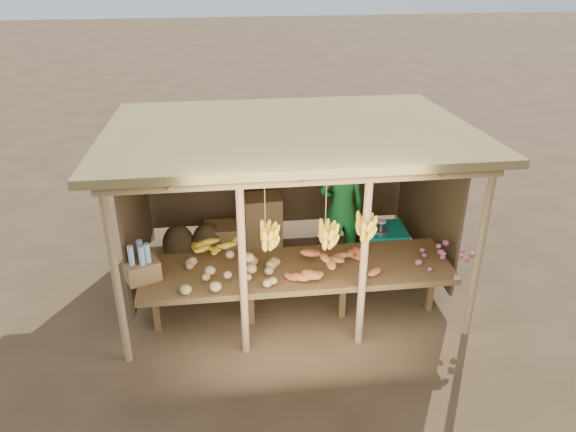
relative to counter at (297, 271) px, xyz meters
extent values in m
plane|color=brown|center=(0.00, 0.95, -0.74)|extent=(60.00, 60.00, 0.00)
cylinder|color=tan|center=(-2.10, -0.55, 0.36)|extent=(0.09, 0.09, 2.20)
cylinder|color=tan|center=(2.10, -0.55, 0.36)|extent=(0.09, 0.09, 2.20)
cylinder|color=tan|center=(-2.10, 2.45, 0.36)|extent=(0.09, 0.09, 2.20)
cylinder|color=tan|center=(2.10, 2.45, 0.36)|extent=(0.09, 0.09, 2.20)
cylinder|color=tan|center=(-0.70, -0.55, 0.36)|extent=(0.09, 0.09, 2.20)
cylinder|color=tan|center=(0.70, -0.55, 0.36)|extent=(0.09, 0.09, 2.20)
cylinder|color=tan|center=(0.00, -0.55, 1.46)|extent=(4.40, 0.09, 0.09)
cylinder|color=tan|center=(0.00, 2.45, 1.46)|extent=(4.40, 0.09, 0.09)
cube|color=olive|center=(0.00, 0.95, 1.55)|extent=(4.70, 3.50, 0.28)
cube|color=#4D3B23|center=(0.00, 2.43, 0.47)|extent=(4.20, 0.04, 1.98)
cube|color=#4D3B23|center=(-2.08, 1.15, 0.47)|extent=(0.04, 2.40, 1.98)
cube|color=#4D3B23|center=(2.08, 1.15, 0.47)|extent=(0.04, 2.40, 1.98)
cube|color=brown|center=(0.00, 0.00, 0.02)|extent=(3.90, 1.05, 0.08)
cube|color=brown|center=(-1.80, 0.00, -0.38)|extent=(0.08, 0.08, 0.72)
cube|color=brown|center=(-0.60, 0.00, -0.38)|extent=(0.08, 0.08, 0.72)
cube|color=brown|center=(0.60, 0.00, -0.38)|extent=(0.08, 0.08, 0.72)
cube|color=brown|center=(1.80, 0.00, -0.38)|extent=(0.08, 0.08, 0.72)
cylinder|color=navy|center=(-1.90, 0.14, 0.12)|extent=(0.35, 0.35, 0.12)
cube|color=olive|center=(-1.90, -0.03, 0.19)|extent=(0.48, 0.44, 0.25)
imported|color=#186E2A|center=(0.85, 1.34, 0.20)|extent=(0.69, 0.45, 1.88)
cube|color=brown|center=(1.44, 1.18, -0.45)|extent=(0.65, 0.56, 0.58)
cube|color=#0D908B|center=(1.44, 1.18, -0.13)|extent=(0.72, 0.63, 0.06)
cube|color=olive|center=(-0.29, 1.88, -0.49)|extent=(0.58, 0.47, 0.46)
cube|color=olive|center=(-0.29, 1.88, -0.03)|extent=(0.58, 0.47, 0.46)
cube|color=olive|center=(-0.92, 1.88, -0.49)|extent=(0.58, 0.47, 0.46)
ellipsoid|color=#4D3B23|center=(-1.61, 1.78, -0.45)|extent=(0.50, 0.50, 0.67)
ellipsoid|color=#4D3B23|center=(-1.16, 1.78, -0.45)|extent=(0.50, 0.50, 0.67)
camera|label=1|loc=(-0.85, -5.97, 3.81)|focal=35.00mm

